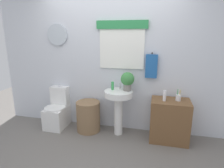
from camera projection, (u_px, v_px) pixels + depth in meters
name	position (u px, v px, depth m)	size (l,w,h in m)	color
ground_plane	(94.00, 161.00, 2.72)	(8.00, 8.00, 0.00)	slate
back_wall	(112.00, 60.00, 3.47)	(4.40, 0.18, 2.60)	silver
toilet	(58.00, 112.00, 3.71)	(0.38, 0.51, 0.78)	white
laundry_hamper	(88.00, 116.00, 3.53)	(0.43, 0.43, 0.56)	#846647
pedestal_sink	(119.00, 103.00, 3.32)	(0.49, 0.49, 0.81)	white
faucet	(120.00, 86.00, 3.37)	(0.03, 0.03, 0.10)	silver
wooden_cabinet	(169.00, 120.00, 3.19)	(0.62, 0.44, 0.71)	brown
soap_bottle	(113.00, 86.00, 3.33)	(0.05, 0.05, 0.14)	green
potted_plant	(128.00, 80.00, 3.25)	(0.23, 0.23, 0.32)	slate
lotion_bottle	(165.00, 96.00, 3.07)	(0.05, 0.05, 0.17)	white
toothbrush_cup	(178.00, 98.00, 3.08)	(0.08, 0.08, 0.19)	silver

